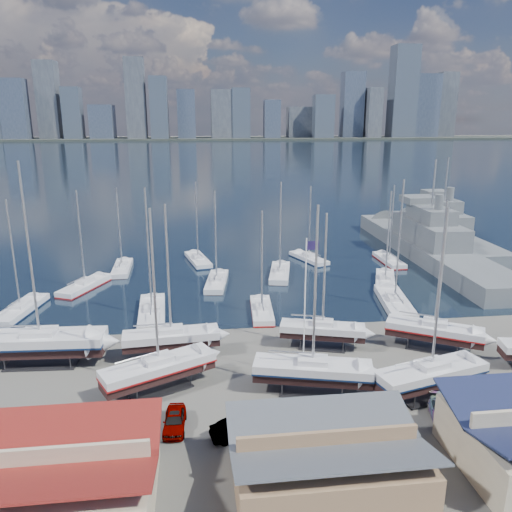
{
  "coord_description": "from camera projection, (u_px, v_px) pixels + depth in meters",
  "views": [
    {
      "loc": [
        -7.91,
        -52.79,
        23.16
      ],
      "look_at": [
        -0.47,
        8.0,
        6.37
      ],
      "focal_mm": 35.0,
      "sensor_mm": 36.0,
      "label": 1
    }
  ],
  "objects": [
    {
      "name": "naval_ship_west",
      "position": [
        441.0,
        232.0,
        98.72
      ],
      "size": [
        7.62,
        41.37,
        17.71
      ],
      "rotation": [
        0.0,
        0.0,
        1.55
      ],
      "color": "#5A5F64",
      "rests_on": "water"
    },
    {
      "name": "sailboat_cradle_1",
      "position": [
        159.0,
        369.0,
        43.66
      ],
      "size": [
        10.29,
        7.14,
        16.32
      ],
      "rotation": [
        0.0,
        0.0,
        0.47
      ],
      "color": "#2D2D33",
      "rests_on": "ground"
    },
    {
      "name": "ground",
      "position": [
        283.0,
        369.0,
        48.01
      ],
      "size": [
        1400.0,
        1400.0,
        0.0
      ],
      "primitive_type": "plane",
      "color": "#605E59",
      "rests_on": "ground"
    },
    {
      "name": "sailboat_moored_0",
      "position": [
        21.0,
        311.0,
        61.65
      ],
      "size": [
        4.6,
        10.28,
        14.86
      ],
      "rotation": [
        0.0,
        0.0,
        1.38
      ],
      "color": "black",
      "rests_on": "water"
    },
    {
      "name": "sailboat_cradle_2",
      "position": [
        171.0,
        338.0,
        49.94
      ],
      "size": [
        9.71,
        3.42,
        15.58
      ],
      "rotation": [
        0.0,
        0.0,
        0.08
      ],
      "color": "#2D2D33",
      "rests_on": "ground"
    },
    {
      "name": "sailboat_moored_9",
      "position": [
        394.0,
        304.0,
        63.97
      ],
      "size": [
        4.91,
        11.62,
        17.0
      ],
      "rotation": [
        0.0,
        0.0,
        1.41
      ],
      "color": "black",
      "rests_on": "water"
    },
    {
      "name": "skyline",
      "position": [
        192.0,
        105.0,
        576.43
      ],
      "size": [
        639.14,
        43.8,
        107.69
      ],
      "color": "#475166",
      "rests_on": "far_shore"
    },
    {
      "name": "naval_ship_east",
      "position": [
        428.0,
        247.0,
        86.94
      ],
      "size": [
        8.69,
        50.32,
        18.52
      ],
      "rotation": [
        0.0,
        0.0,
        1.56
      ],
      "color": "#5A5F64",
      "rests_on": "water"
    },
    {
      "name": "sailboat_cradle_5",
      "position": [
        431.0,
        374.0,
        42.64
      ],
      "size": [
        10.68,
        5.5,
        16.58
      ],
      "rotation": [
        0.0,
        0.0,
        0.27
      ],
      "color": "#2D2D33",
      "rests_on": "ground"
    },
    {
      "name": "shed_red",
      "position": [
        36.0,
        478.0,
        29.97
      ],
      "size": [
        14.7,
        9.45,
        4.51
      ],
      "color": "#BFB293",
      "rests_on": "ground"
    },
    {
      "name": "sailboat_cradle_3",
      "position": [
        313.0,
        370.0,
        43.32
      ],
      "size": [
        10.73,
        5.39,
        16.65
      ],
      "rotation": [
        0.0,
        0.0,
        -0.25
      ],
      "color": "#2D2D33",
      "rests_on": "ground"
    },
    {
      "name": "sailboat_moored_11",
      "position": [
        389.0,
        261.0,
        83.46
      ],
      "size": [
        2.66,
        9.14,
        13.62
      ],
      "rotation": [
        0.0,
        0.0,
        1.58
      ],
      "color": "black",
      "rests_on": "water"
    },
    {
      "name": "shed_grey",
      "position": [
        327.0,
        457.0,
        32.12
      ],
      "size": [
        12.6,
        8.4,
        4.17
      ],
      "color": "#8C6B4C",
      "rests_on": "ground"
    },
    {
      "name": "car_a",
      "position": [
        175.0,
        420.0,
        38.54
      ],
      "size": [
        1.87,
        4.22,
        1.41
      ],
      "primitive_type": "imported",
      "rotation": [
        0.0,
        0.0,
        -0.05
      ],
      "color": "gray",
      "rests_on": "ground"
    },
    {
      "name": "sailboat_moored_2",
      "position": [
        122.0,
        269.0,
        78.86
      ],
      "size": [
        2.82,
        9.29,
        13.93
      ],
      "rotation": [
        0.0,
        0.0,
        1.6
      ],
      "color": "black",
      "rests_on": "water"
    },
    {
      "name": "sailboat_moored_4",
      "position": [
        217.0,
        283.0,
        72.21
      ],
      "size": [
        4.0,
        9.77,
        14.33
      ],
      "rotation": [
        0.0,
        0.0,
        1.43
      ],
      "color": "black",
      "rests_on": "water"
    },
    {
      "name": "sailboat_moored_5",
      "position": [
        198.0,
        261.0,
        83.53
      ],
      "size": [
        4.67,
        9.86,
        14.21
      ],
      "rotation": [
        0.0,
        0.0,
        1.79
      ],
      "color": "black",
      "rests_on": "water"
    },
    {
      "name": "sailboat_cradle_4",
      "position": [
        322.0,
        330.0,
        51.93
      ],
      "size": [
        9.04,
        4.77,
        14.35
      ],
      "rotation": [
        0.0,
        0.0,
        -0.28
      ],
      "color": "#2D2D33",
      "rests_on": "ground"
    },
    {
      "name": "sailboat_moored_7",
      "position": [
        280.0,
        274.0,
        76.34
      ],
      "size": [
        4.83,
        10.34,
        15.06
      ],
      "rotation": [
        0.0,
        0.0,
        1.36
      ],
      "color": "black",
      "rests_on": "water"
    },
    {
      "name": "car_d",
      "position": [
        446.0,
        416.0,
        39.04
      ],
      "size": [
        3.43,
        5.6,
        1.52
      ],
      "primitive_type": "imported",
      "rotation": [
        0.0,
        0.0,
        -0.27
      ],
      "color": "gray",
      "rests_on": "ground"
    },
    {
      "name": "sailboat_moored_10",
      "position": [
        385.0,
        282.0,
        72.82
      ],
      "size": [
        5.83,
        9.83,
        14.21
      ],
      "rotation": [
        0.0,
        0.0,
        1.21
      ],
      "color": "black",
      "rests_on": "water"
    },
    {
      "name": "sailboat_moored_6",
      "position": [
        262.0,
        311.0,
        61.54
      ],
      "size": [
        3.13,
        9.16,
        13.47
      ],
      "rotation": [
        0.0,
        0.0,
        1.5
      ],
      "color": "black",
      "rests_on": "water"
    },
    {
      "name": "sailboat_moored_8",
      "position": [
        309.0,
        259.0,
        84.56
      ],
      "size": [
        5.55,
        9.19,
        13.29
      ],
      "rotation": [
        0.0,
        0.0,
        1.94
      ],
      "color": "black",
      "rests_on": "water"
    },
    {
      "name": "car_b",
      "position": [
        239.0,
        429.0,
        37.45
      ],
      "size": [
        4.54,
        2.39,
        1.42
      ],
      "primitive_type": "imported",
      "rotation": [
        0.0,
        0.0,
        1.79
      ],
      "color": "gray",
      "rests_on": "ground"
    },
    {
      "name": "sailboat_cradle_6",
      "position": [
        434.0,
        331.0,
        51.56
      ],
      "size": [
        9.7,
        7.22,
        15.65
      ],
      "rotation": [
        0.0,
        0.0,
        -0.53
      ],
      "color": "#2D2D33",
      "rests_on": "ground"
    },
    {
      "name": "water",
      "position": [
        205.0,
        154.0,
        344.8
      ],
      "size": [
        1400.0,
        600.0,
        0.4
      ],
      "primitive_type": "cube",
      "color": "#1B2F3F",
      "rests_on": "ground"
    },
    {
      "name": "far_shore",
      "position": [
        200.0,
        139.0,
        593.36
      ],
      "size": [
        1400.0,
        80.0,
        2.2
      ],
      "primitive_type": "cube",
      "color": "#2D332D",
      "rests_on": "ground"
    },
    {
      "name": "car_c",
      "position": [
        287.0,
        433.0,
        37.09
      ],
      "size": [
        3.98,
        5.24,
        1.32
      ],
      "primitive_type": "imported",
      "rotation": [
        0.0,
        0.0,
        -0.43
      ],
      "color": "gray",
      "rests_on": "ground"
    },
    {
      "name": "sailboat_cradle_0",
      "position": [
        41.0,
        343.0,
        48.34
      ],
      "size": [
        12.54,
        4.14,
        19.69
      ],
      "rotation": [
        0.0,
        0.0,
        -0.06
      ],
      "color": "#2D2D33",
      "rests_on": "ground"
    },
    {
      "name": "sailboat_moored_1",
      "position": [
        85.0,
        287.0,
        70.64
      ],
      "size": [
        6.58,
        10.03,
        14.63
      ],
      "rotation": [
        0.0,
        0.0,
        1.14
      ],
      "color": "black",
      "rests_on": "water"
    },
    {
      "name": "flagpole",
      "position": [
        306.0,
        299.0,
        44.34
      ],
      "size": [
        1.17,
        0.12,
        13.31
      ],
      "color": "white",
      "rests_on": "ground"
    },
    {
      "name": "sailboat_moored_3",
      "position": [
        152.0,
        314.0,
        60.66
      ],
      "size": [
        3.66,
        11.15,
        16.45
      ],
      "rotation": [
        0.0,
        0.0,
        1.62
      ],
      "color": "black",
      "rests_on": "water"
    }
  ]
}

